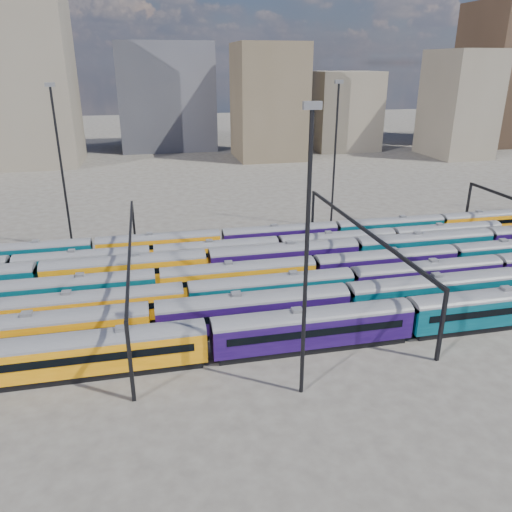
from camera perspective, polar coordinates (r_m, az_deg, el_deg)
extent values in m
plane|color=#47423C|center=(67.18, 3.68, -3.68)|extent=(500.00, 500.00, 0.00)
cube|color=black|center=(51.99, -17.69, -12.33)|extent=(20.21, 2.62, 0.74)
cube|color=orange|center=(50.99, -17.93, -10.53)|extent=(21.28, 3.09, 3.09)
cylinder|color=#4C4C51|center=(50.22, -18.12, -9.03)|extent=(21.28, 3.09, 3.09)
cube|color=black|center=(49.47, -18.11, -11.10)|extent=(18.72, 0.06, 0.80)
cube|color=black|center=(52.15, -17.84, -9.29)|extent=(18.72, 0.06, 0.80)
cube|color=slate|center=(49.83, -18.23, -8.21)|extent=(1.06, 0.96, 0.37)
cube|color=black|center=(53.94, 6.41, -10.03)|extent=(20.21, 2.62, 0.74)
cube|color=#18073A|center=(52.98, 6.50, -8.26)|extent=(21.28, 3.09, 3.09)
cylinder|color=#4C4C51|center=(52.24, 6.57, -6.79)|extent=(21.28, 3.09, 3.09)
cube|color=black|center=(51.52, 7.07, -8.73)|extent=(18.72, 0.06, 0.80)
cube|color=black|center=(54.09, 5.99, -7.13)|extent=(18.72, 0.06, 0.80)
cube|color=slate|center=(51.86, 6.61, -5.98)|extent=(1.06, 0.96, 0.37)
cube|color=black|center=(63.82, 25.52, -6.92)|extent=(20.21, 2.62, 0.74)
cube|color=#043744|center=(63.01, 25.79, -5.38)|extent=(21.28, 3.09, 3.09)
cylinder|color=#4C4C51|center=(62.39, 26.02, -4.11)|extent=(21.28, 3.09, 3.09)
cube|color=black|center=(61.79, 26.71, -5.68)|extent=(18.72, 0.06, 0.80)
cube|color=black|center=(63.95, 25.02, -4.49)|extent=(18.72, 0.06, 0.80)
cube|color=slate|center=(62.08, 26.14, -3.42)|extent=(1.06, 0.96, 0.37)
cube|color=black|center=(57.11, -22.89, -9.84)|extent=(20.45, 2.65, 0.75)
cube|color=orange|center=(56.19, -23.17, -8.14)|extent=(21.53, 3.12, 3.12)
cylinder|color=#4C4C51|center=(55.48, -23.40, -6.73)|extent=(21.53, 3.12, 3.12)
cube|color=black|center=(54.65, -23.49, -8.59)|extent=(18.94, 0.06, 0.81)
cube|color=black|center=(57.39, -22.97, -7.05)|extent=(18.94, 0.06, 0.81)
cube|color=slate|center=(55.12, -23.52, -5.96)|extent=(1.08, 0.97, 0.38)
cube|color=black|center=(56.85, -0.28, -8.13)|extent=(20.45, 2.65, 0.75)
cube|color=#18073A|center=(55.93, -0.28, -6.39)|extent=(21.53, 3.12, 3.12)
cylinder|color=#4C4C51|center=(55.22, -0.29, -4.96)|extent=(21.53, 3.12, 3.12)
cube|color=black|center=(54.39, 0.07, -6.80)|extent=(18.94, 0.06, 0.81)
cube|color=black|center=(57.13, -0.62, -5.34)|extent=(18.94, 0.06, 0.81)
cube|color=slate|center=(54.86, -0.29, -4.18)|extent=(1.08, 0.97, 0.38)
cube|color=black|center=(64.67, 19.36, -5.60)|extent=(20.45, 2.65, 0.75)
cube|color=#043744|center=(63.86, 19.57, -4.04)|extent=(21.53, 3.12, 3.12)
cylinder|color=#4C4C51|center=(63.24, 19.74, -2.76)|extent=(21.53, 3.12, 3.12)
cube|color=black|center=(62.52, 20.35, -4.32)|extent=(18.94, 0.06, 0.81)
cube|color=black|center=(64.92, 18.90, -3.18)|extent=(18.94, 0.06, 0.81)
cube|color=slate|center=(62.93, 19.83, -2.07)|extent=(1.08, 0.97, 0.38)
cube|color=black|center=(60.70, -17.81, -7.24)|extent=(19.19, 2.49, 0.71)
cube|color=orange|center=(59.89, -18.01, -5.71)|extent=(20.20, 2.93, 2.93)
cylinder|color=#4C4C51|center=(59.27, -18.17, -4.45)|extent=(20.20, 2.93, 2.93)
cube|color=black|center=(58.41, -18.16, -6.05)|extent=(17.77, 0.06, 0.76)
cube|color=black|center=(61.07, -17.94, -4.80)|extent=(17.77, 0.06, 0.76)
cube|color=slate|center=(58.95, -18.25, -3.76)|extent=(1.01, 0.91, 0.35)
cube|color=black|center=(61.83, 1.75, -5.60)|extent=(19.19, 2.49, 0.71)
cube|color=#043744|center=(61.03, 1.77, -4.08)|extent=(20.20, 2.93, 2.93)
cylinder|color=#4C4C51|center=(60.42, 1.79, -2.82)|extent=(20.20, 2.93, 2.93)
cube|color=black|center=(59.58, 2.13, -4.36)|extent=(17.77, 0.06, 0.76)
cube|color=black|center=(62.19, 1.44, -3.21)|extent=(17.77, 0.06, 0.76)
cube|color=slate|center=(60.11, 1.80, -2.14)|extent=(1.01, 0.91, 0.35)
cube|color=black|center=(69.47, 18.67, -3.64)|extent=(19.19, 2.49, 0.71)
cube|color=#18073A|center=(68.76, 18.84, -2.26)|extent=(20.20, 2.93, 2.93)
cylinder|color=#4C4C51|center=(68.22, 18.99, -1.14)|extent=(20.20, 2.93, 2.93)
cube|color=black|center=(67.48, 19.51, -2.47)|extent=(17.77, 0.06, 0.76)
cube|color=black|center=(69.79, 18.27, -1.53)|extent=(17.77, 0.06, 0.76)
cube|color=slate|center=(67.94, 19.07, -0.53)|extent=(1.01, 0.91, 0.35)
cube|color=black|center=(65.54, -20.08, -5.36)|extent=(19.03, 2.47, 0.70)
cube|color=#043744|center=(64.79, -20.28, -3.93)|extent=(20.03, 2.90, 2.90)
cylinder|color=#4C4C51|center=(64.22, -20.44, -2.75)|extent=(20.03, 2.90, 2.90)
cube|color=black|center=(63.33, -20.47, -4.20)|extent=(17.63, 0.06, 0.75)
cube|color=black|center=(65.99, -20.17, -3.12)|extent=(17.63, 0.06, 0.75)
cube|color=slate|center=(63.93, -20.53, -2.12)|extent=(1.00, 0.90, 0.35)
cube|color=black|center=(65.62, -1.98, -3.94)|extent=(19.03, 2.47, 0.70)
cube|color=orange|center=(64.88, -2.00, -2.50)|extent=(20.03, 2.90, 2.90)
cylinder|color=#4C4C51|center=(64.31, -2.01, -1.32)|extent=(20.03, 2.90, 2.90)
cube|color=black|center=(63.41, -1.76, -2.74)|extent=(17.63, 0.06, 0.75)
cube|color=black|center=(66.07, -2.24, -1.72)|extent=(17.63, 0.06, 0.75)
cube|color=slate|center=(64.01, -2.02, -0.68)|extent=(1.00, 0.90, 0.35)
cube|color=black|center=(71.89, 14.42, -2.32)|extent=(19.03, 2.47, 0.70)
cube|color=#18073A|center=(71.21, 14.55, -0.98)|extent=(20.03, 2.90, 2.90)
cylinder|color=#4C4C51|center=(70.69, 14.66, 0.11)|extent=(20.03, 2.90, 2.90)
cube|color=black|center=(69.88, 15.10, -1.16)|extent=(17.63, 0.06, 0.75)
cube|color=black|center=(72.30, 14.07, -0.30)|extent=(17.63, 0.06, 0.75)
cube|color=slate|center=(70.43, 14.71, 0.69)|extent=(1.00, 0.90, 0.35)
cube|color=black|center=(83.31, 26.92, 0.85)|extent=(17.63, 0.06, 0.75)
cube|color=black|center=(69.40, -14.49, -3.17)|extent=(20.16, 2.62, 0.74)
cube|color=orange|center=(68.66, -14.63, -1.72)|extent=(21.22, 3.08, 3.08)
cylinder|color=#4C4C51|center=(68.09, -14.75, -0.53)|extent=(21.22, 3.08, 3.08)
cube|color=black|center=(67.08, -14.69, -1.94)|extent=(18.67, 0.06, 0.80)
cube|color=black|center=(69.97, -14.63, -0.96)|extent=(18.67, 0.06, 0.80)
cube|color=slate|center=(67.80, -14.82, 0.11)|extent=(1.06, 0.95, 0.37)
cube|color=black|center=(71.62, 3.18, -1.71)|extent=(20.16, 2.62, 0.74)
cube|color=#18073A|center=(70.90, 3.21, -0.29)|extent=(21.22, 3.08, 3.08)
cylinder|color=#4C4C51|center=(70.35, 3.24, 0.87)|extent=(21.22, 3.08, 3.08)
cube|color=black|center=(69.37, 3.56, -0.47)|extent=(18.67, 0.06, 0.80)
cube|color=black|center=(72.16, 2.89, 0.42)|extent=(18.67, 0.06, 0.80)
cube|color=slate|center=(70.07, 3.25, 1.50)|extent=(1.06, 0.95, 0.37)
cube|color=black|center=(79.96, 18.43, -0.32)|extent=(20.16, 2.62, 0.74)
cube|color=#043744|center=(79.31, 18.59, 0.97)|extent=(21.22, 3.08, 3.08)
cylinder|color=#4C4C51|center=(78.82, 18.72, 2.02)|extent=(21.22, 3.08, 3.08)
cube|color=black|center=(77.95, 19.19, 0.83)|extent=(18.67, 0.06, 0.80)
cube|color=black|center=(80.45, 18.07, 1.59)|extent=(18.67, 0.06, 0.80)
cube|color=slate|center=(78.57, 18.79, 2.58)|extent=(1.06, 0.95, 0.37)
cube|color=black|center=(74.56, -18.95, -1.99)|extent=(17.33, 2.25, 0.64)
cube|color=#043744|center=(73.96, -19.10, -0.82)|extent=(18.24, 2.65, 2.65)
cylinder|color=#4C4C51|center=(73.50, -19.22, 0.14)|extent=(18.24, 2.65, 2.65)
cube|color=black|center=(72.60, -19.22, -0.97)|extent=(16.05, 0.06, 0.68)
cube|color=black|center=(75.09, -19.03, -0.22)|extent=(16.05, 0.06, 0.68)
cube|color=slate|center=(73.26, -19.28, 0.65)|extent=(0.91, 0.82, 0.32)
cube|color=black|center=(74.49, -4.46, -0.86)|extent=(17.33, 2.25, 0.64)
cube|color=orange|center=(73.89, -4.49, 0.32)|extent=(18.24, 2.65, 2.65)
cylinder|color=#4C4C51|center=(73.43, -4.52, 1.28)|extent=(18.24, 2.65, 2.65)
cube|color=black|center=(72.54, -4.35, 0.19)|extent=(16.05, 0.06, 0.68)
cube|color=black|center=(75.03, -4.65, 0.90)|extent=(16.05, 0.06, 0.68)
cube|color=slate|center=(73.20, -4.54, 1.80)|extent=(0.91, 0.82, 0.32)
cube|color=black|center=(79.06, 9.18, 0.25)|extent=(17.33, 2.25, 0.64)
cube|color=#18073A|center=(78.49, 9.25, 1.37)|extent=(18.24, 2.65, 2.65)
cylinder|color=#4C4C51|center=(78.06, 9.31, 2.29)|extent=(18.24, 2.65, 2.65)
cube|color=black|center=(77.22, 9.62, 1.26)|extent=(16.05, 0.06, 0.68)
cube|color=black|center=(79.56, 8.91, 1.91)|extent=(16.05, 0.06, 0.68)
cube|color=slate|center=(77.84, 9.34, 2.78)|extent=(0.91, 0.82, 0.32)
cube|color=black|center=(87.53, 20.76, 1.19)|extent=(17.33, 2.25, 0.64)
cube|color=orange|center=(87.02, 20.90, 2.21)|extent=(18.24, 2.65, 2.65)
cylinder|color=#4C4C51|center=(86.63, 21.01, 3.03)|extent=(18.24, 2.65, 2.65)
cube|color=black|center=(85.87, 21.40, 2.12)|extent=(16.05, 0.06, 0.68)
cube|color=black|center=(87.98, 20.46, 2.68)|extent=(16.05, 0.06, 0.68)
cube|color=slate|center=(86.43, 21.07, 3.48)|extent=(0.91, 0.82, 0.32)
cube|color=black|center=(80.66, -24.62, -1.05)|extent=(17.65, 2.29, 0.65)
cube|color=#043744|center=(80.09, -24.80, 0.06)|extent=(18.58, 2.69, 2.69)
cylinder|color=#4C4C51|center=(79.66, -24.95, 0.96)|extent=(18.58, 2.69, 2.69)
cube|color=black|center=(78.74, -25.02, -0.07)|extent=(16.35, 0.06, 0.70)
cube|color=black|center=(81.25, -24.66, 0.61)|extent=(16.35, 0.06, 0.70)
cube|color=slate|center=(79.44, -25.03, 1.45)|extent=(0.93, 0.84, 0.33)
cube|color=black|center=(78.58, -10.91, 0.01)|extent=(17.65, 2.29, 0.65)
cube|color=orange|center=(78.00, -10.99, 1.16)|extent=(18.58, 2.69, 2.69)
cylinder|color=#4C4C51|center=(77.56, -11.06, 2.09)|extent=(18.58, 2.69, 2.69)
cube|color=black|center=(76.61, -10.97, 1.04)|extent=(16.35, 0.06, 0.70)
cube|color=black|center=(79.19, -11.04, 1.71)|extent=(16.35, 0.06, 0.70)
cube|color=slate|center=(77.33, -11.09, 2.59)|extent=(0.93, 0.84, 0.33)
cube|color=black|center=(81.12, 2.73, 1.07)|extent=(17.65, 2.29, 0.65)
cube|color=#18073A|center=(80.56, 2.75, 2.18)|extent=(18.58, 2.69, 2.69)
cylinder|color=#4C4C51|center=(80.13, 2.77, 3.09)|extent=(18.58, 2.69, 2.69)
cube|color=black|center=(79.21, 3.01, 2.09)|extent=(16.35, 0.06, 0.70)
cube|color=black|center=(81.71, 2.51, 2.70)|extent=(16.35, 0.06, 0.70)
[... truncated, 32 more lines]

